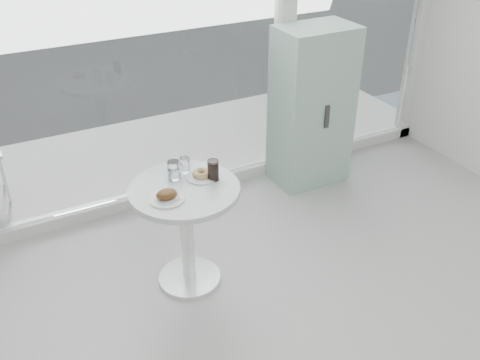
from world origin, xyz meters
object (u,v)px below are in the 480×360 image
plate_donut (201,175)px  main_table (186,216)px  plate_fritter (167,196)px  water_tumbler_b (185,166)px  water_tumbler_a (174,171)px  cola_glass (213,170)px  mint_cabinet (312,107)px

plate_donut → main_table: bearing=-157.2°
plate_fritter → water_tumbler_b: water_tumbler_b is taller
water_tumbler_a → water_tumbler_b: (0.10, 0.05, -0.01)m
water_tumbler_a → water_tumbler_b: 0.11m
plate_donut → cola_glass: cola_glass is taller
plate_donut → mint_cabinet: bearing=28.6°
water_tumbler_b → cola_glass: size_ratio=0.77×
plate_donut → water_tumbler_a: water_tumbler_a is taller
cola_glass → plate_donut: bearing=135.0°
main_table → plate_donut: 0.29m
water_tumbler_a → mint_cabinet: bearing=24.1°
main_table → water_tumbler_b: water_tumbler_b is taller
main_table → plate_donut: (0.15, 0.06, 0.24)m
plate_donut → water_tumbler_b: bearing=119.9°
plate_fritter → water_tumbler_b: size_ratio=2.01×
plate_donut → cola_glass: 0.10m
main_table → cola_glass: cola_glass is taller
plate_fritter → plate_donut: bearing=26.4°
mint_cabinet → plate_donut: size_ratio=6.91×
mint_cabinet → water_tumbler_a: size_ratio=10.69×
plate_fritter → cola_glass: 0.37m
plate_donut → water_tumbler_b: water_tumbler_b is taller
plate_donut → cola_glass: bearing=-45.0°
plate_fritter → water_tumbler_b: (0.23, 0.26, 0.02)m
plate_donut → water_tumbler_a: 0.18m
main_table → plate_donut: bearing=22.8°
water_tumbler_b → cola_glass: (0.13, -0.18, 0.02)m
plate_donut → water_tumbler_a: size_ratio=1.55×
water_tumbler_a → plate_fritter: bearing=-121.4°
plate_donut → cola_glass: size_ratio=1.44×
water_tumbler_a → water_tumbler_b: size_ratio=1.21×
plate_fritter → plate_donut: plate_fritter is taller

